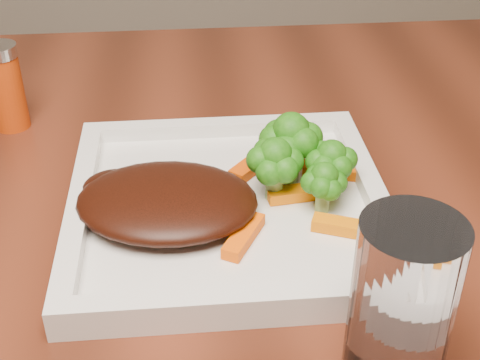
{
  "coord_description": "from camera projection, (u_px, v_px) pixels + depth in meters",
  "views": [
    {
      "loc": [
        0.09,
        -0.3,
        1.1
      ],
      "look_at": [
        0.14,
        0.16,
        0.79
      ],
      "focal_mm": 50.0,
      "sensor_mm": 36.0,
      "label": 1
    }
  ],
  "objects": [
    {
      "name": "broccoli_1",
      "position": [
        331.0,
        163.0,
        0.57
      ],
      "size": [
        0.06,
        0.06,
        0.06
      ],
      "primitive_type": null,
      "rotation": [
        0.0,
        0.0,
        0.12
      ],
      "color": "#317A14",
      "rests_on": "plate"
    },
    {
      "name": "carrot_4",
      "position": [
        254.0,
        164.0,
        0.62
      ],
      "size": [
        0.05,
        0.06,
        0.01
      ],
      "primitive_type": "cube",
      "rotation": [
        0.0,
        0.0,
        0.86
      ],
      "color": "#D44303",
      "rests_on": "plate"
    },
    {
      "name": "broccoli_3",
      "position": [
        275.0,
        167.0,
        0.57
      ],
      "size": [
        0.06,
        0.06,
        0.06
      ],
      "primitive_type": null,
      "rotation": [
        0.0,
        0.0,
        -0.15
      ],
      "color": "#1F7313",
      "rests_on": "plate"
    },
    {
      "name": "carrot_2",
      "position": [
        244.0,
        236.0,
        0.53
      ],
      "size": [
        0.04,
        0.06,
        0.01
      ],
      "primitive_type": "cube",
      "rotation": [
        0.0,
        0.0,
        1.07
      ],
      "color": "#FF5904",
      "rests_on": "plate"
    },
    {
      "name": "drinking_glass",
      "position": [
        402.0,
        306.0,
        0.4
      ],
      "size": [
        0.07,
        0.07,
        0.12
      ],
      "primitive_type": "cylinder",
      "rotation": [
        0.0,
        0.0,
        -0.2
      ],
      "color": "silver",
      "rests_on": "dining_table"
    },
    {
      "name": "broccoli_2",
      "position": [
        324.0,
        181.0,
        0.55
      ],
      "size": [
        0.05,
        0.05,
        0.06
      ],
      "primitive_type": null,
      "rotation": [
        0.0,
        0.0,
        0.09
      ],
      "color": "#206410",
      "rests_on": "plate"
    },
    {
      "name": "spice_shaker",
      "position": [
        5.0,
        87.0,
        0.69
      ],
      "size": [
        0.04,
        0.04,
        0.09
      ],
      "primitive_type": "cylinder",
      "rotation": [
        0.0,
        0.0,
        -0.13
      ],
      "color": "#BE3A0A",
      "rests_on": "dining_table"
    },
    {
      "name": "broccoli_0",
      "position": [
        290.0,
        146.0,
        0.59
      ],
      "size": [
        0.08,
        0.08,
        0.07
      ],
      "primitive_type": null,
      "rotation": [
        0.0,
        0.0,
        0.25
      ],
      "color": "#336210",
      "rests_on": "plate"
    },
    {
      "name": "plate",
      "position": [
        229.0,
        210.0,
        0.58
      ],
      "size": [
        0.27,
        0.27,
        0.01
      ],
      "primitive_type": "cube",
      "color": "white",
      "rests_on": "dining_table"
    },
    {
      "name": "carrot_1",
      "position": [
        347.0,
        227.0,
        0.54
      ],
      "size": [
        0.06,
        0.03,
        0.01
      ],
      "primitive_type": "cube",
      "rotation": [
        0.0,
        0.0,
        -0.38
      ],
      "color": "orange",
      "rests_on": "plate"
    },
    {
      "name": "steak",
      "position": [
        167.0,
        201.0,
        0.55
      ],
      "size": [
        0.17,
        0.14,
        0.03
      ],
      "primitive_type": "ellipsoid",
      "rotation": [
        0.0,
        0.0,
        -0.16
      ],
      "color": "#320F07",
      "rests_on": "plate"
    },
    {
      "name": "carrot_3",
      "position": [
        336.0,
        171.0,
        0.61
      ],
      "size": [
        0.06,
        0.03,
        0.01
      ],
      "primitive_type": "cube",
      "rotation": [
        0.0,
        0.0,
        -0.27
      ],
      "color": "#DC5703",
      "rests_on": "plate"
    },
    {
      "name": "carrot_6",
      "position": [
        301.0,
        193.0,
        0.58
      ],
      "size": [
        0.06,
        0.02,
        0.01
      ],
      "primitive_type": "cube",
      "rotation": [
        0.0,
        0.0,
        0.12
      ],
      "color": "orange",
      "rests_on": "plate"
    }
  ]
}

